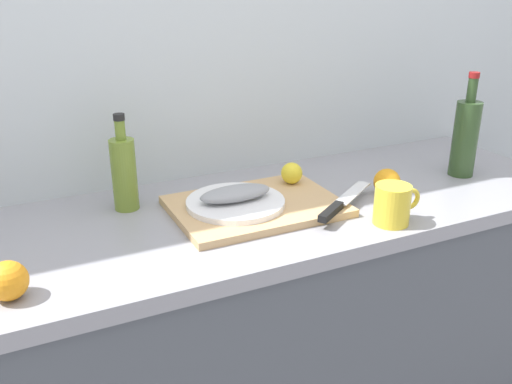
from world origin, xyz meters
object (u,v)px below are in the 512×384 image
(lemon_0, at_px, (292,173))
(fish_fillet, at_px, (237,193))
(cutting_board, at_px, (256,206))
(chef_knife, at_px, (339,204))
(olive_oil_bottle, at_px, (124,172))
(coffee_mug_0, at_px, (393,204))
(white_plate, at_px, (237,202))
(wine_bottle, at_px, (465,136))

(lemon_0, bearing_deg, fish_fillet, -159.05)
(cutting_board, xyz_separation_m, chef_knife, (0.18, -0.12, 0.02))
(fish_fillet, height_order, lemon_0, lemon_0)
(chef_knife, distance_m, lemon_0, 0.21)
(olive_oil_bottle, height_order, coffee_mug_0, olive_oil_bottle)
(coffee_mug_0, bearing_deg, lemon_0, 110.70)
(white_plate, bearing_deg, lemon_0, 20.95)
(olive_oil_bottle, xyz_separation_m, wine_bottle, (0.98, -0.18, 0.02))
(olive_oil_bottle, distance_m, coffee_mug_0, 0.68)
(chef_knife, bearing_deg, wine_bottle, -23.37)
(cutting_board, height_order, lemon_0, lemon_0)
(chef_knife, relative_size, wine_bottle, 0.83)
(olive_oil_bottle, height_order, wine_bottle, wine_bottle)
(wine_bottle, bearing_deg, lemon_0, 167.84)
(chef_knife, xyz_separation_m, coffee_mug_0, (0.09, -0.10, 0.02))
(lemon_0, bearing_deg, wine_bottle, -12.16)
(cutting_board, bearing_deg, white_plate, 172.54)
(lemon_0, height_order, coffee_mug_0, coffee_mug_0)
(cutting_board, height_order, olive_oil_bottle, olive_oil_bottle)
(wine_bottle, bearing_deg, chef_knife, -169.60)
(white_plate, bearing_deg, wine_bottle, -2.80)
(white_plate, xyz_separation_m, coffee_mug_0, (0.32, -0.23, 0.02))
(olive_oil_bottle, bearing_deg, cutting_board, -27.35)
(chef_knife, xyz_separation_m, olive_oil_bottle, (-0.48, 0.28, 0.07))
(lemon_0, distance_m, olive_oil_bottle, 0.46)
(fish_fillet, relative_size, olive_oil_bottle, 0.75)
(coffee_mug_0, bearing_deg, cutting_board, 140.68)
(cutting_board, distance_m, olive_oil_bottle, 0.35)
(fish_fillet, xyz_separation_m, wine_bottle, (0.73, -0.04, 0.07))
(wine_bottle, distance_m, coffee_mug_0, 0.46)
(chef_knife, xyz_separation_m, wine_bottle, (0.50, 0.09, 0.09))
(white_plate, bearing_deg, fish_fillet, -90.00)
(cutting_board, bearing_deg, lemon_0, 29.03)
(cutting_board, relative_size, fish_fillet, 2.26)
(cutting_board, distance_m, wine_bottle, 0.69)
(white_plate, height_order, chef_knife, chef_knife)
(fish_fillet, bearing_deg, wine_bottle, -2.80)
(lemon_0, distance_m, wine_bottle, 0.54)
(chef_knife, bearing_deg, fish_fillet, 116.98)
(wine_bottle, bearing_deg, cutting_board, 177.56)
(wine_bottle, bearing_deg, white_plate, 177.20)
(olive_oil_bottle, bearing_deg, white_plate, -30.80)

